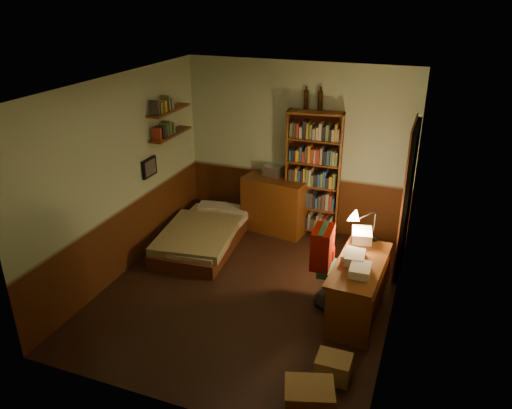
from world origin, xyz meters
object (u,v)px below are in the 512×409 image
(desk_lamp, at_px, (375,218))
(office_chair, at_px, (338,270))
(dresser, at_px, (275,204))
(desk, at_px, (358,288))
(bookshelf, at_px, (313,175))
(cardboard_box_b, at_px, (333,367))
(mini_stereo, at_px, (273,170))
(cardboard_box_a, at_px, (309,401))
(bed, at_px, (203,229))

(desk_lamp, distance_m, office_chair, 0.79)
(dresser, height_order, desk, dresser)
(dresser, distance_m, desk, 2.37)
(bookshelf, bearing_deg, desk_lamp, -54.93)
(bookshelf, relative_size, cardboard_box_b, 5.68)
(office_chair, bearing_deg, bookshelf, 111.21)
(mini_stereo, height_order, cardboard_box_b, mini_stereo)
(dresser, xyz_separation_m, bookshelf, (0.56, 0.08, 0.53))
(mini_stereo, bearing_deg, desk_lamp, -23.75)
(office_chair, bearing_deg, cardboard_box_b, -81.86)
(cardboard_box_a, bearing_deg, desk, 85.98)
(dresser, bearing_deg, mini_stereo, 132.72)
(dresser, height_order, office_chair, office_chair)
(desk_lamp, height_order, cardboard_box_a, desk_lamp)
(desk_lamp, distance_m, cardboard_box_a, 2.47)
(bookshelf, height_order, desk, bookshelf)
(bed, xyz_separation_m, desk, (2.44, -0.89, 0.07))
(bed, distance_m, cardboard_box_b, 3.17)
(bookshelf, bearing_deg, office_chair, -73.02)
(mini_stereo, height_order, office_chair, mini_stereo)
(mini_stereo, distance_m, desk, 2.59)
(bed, xyz_separation_m, office_chair, (2.18, -0.79, 0.21))
(cardboard_box_b, bearing_deg, office_chair, 101.34)
(dresser, bearing_deg, desk, -38.47)
(dresser, bearing_deg, cardboard_box_b, -52.29)
(cardboard_box_a, distance_m, cardboard_box_b, 0.56)
(office_chair, distance_m, cardboard_box_b, 1.32)
(mini_stereo, xyz_separation_m, office_chair, (1.42, -1.77, -0.47))
(bed, xyz_separation_m, dresser, (0.84, 0.85, 0.17))
(mini_stereo, xyz_separation_m, bookshelf, (0.64, -0.04, 0.02))
(desk, relative_size, desk_lamp, 2.12)
(bookshelf, distance_m, cardboard_box_b, 3.26)
(dresser, relative_size, desk, 0.78)
(dresser, distance_m, office_chair, 2.12)
(dresser, xyz_separation_m, desk_lamp, (1.65, -1.11, 0.54))
(desk, height_order, desk_lamp, desk_lamp)
(desk_lamp, height_order, cardboard_box_b, desk_lamp)
(desk, height_order, cardboard_box_a, desk)
(desk_lamp, xyz_separation_m, cardboard_box_b, (-0.06, -1.78, -0.86))
(desk, height_order, cardboard_box_b, desk)
(office_chair, bearing_deg, cardboard_box_a, -88.52)
(office_chair, height_order, cardboard_box_a, office_chair)
(desk, distance_m, desk_lamp, 0.90)
(cardboard_box_a, bearing_deg, dresser, 113.39)
(bookshelf, relative_size, desk, 1.53)
(bookshelf, distance_m, cardboard_box_a, 3.73)
(dresser, relative_size, mini_stereo, 3.47)
(office_chair, relative_size, cardboard_box_b, 2.81)
(bed, bearing_deg, cardboard_box_a, -52.80)
(mini_stereo, xyz_separation_m, cardboard_box_b, (1.67, -3.02, -0.83))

